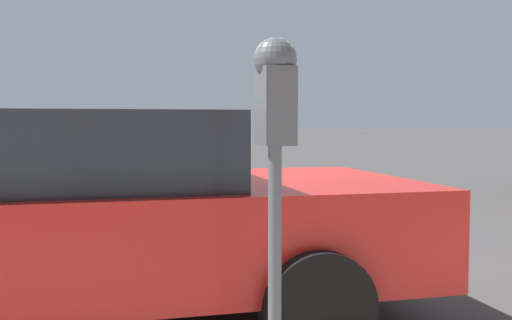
{
  "coord_description": "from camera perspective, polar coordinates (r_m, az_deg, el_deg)",
  "views": [
    {
      "loc": [
        -5.14,
        1.07,
        1.34
      ],
      "look_at": [
        -2.26,
        0.28,
        1.15
      ],
      "focal_mm": 42.0,
      "sensor_mm": 36.0,
      "label": 1
    }
  ],
  "objects": [
    {
      "name": "ground_plane",
      "position": [
        5.42,
        -3.59,
        -10.69
      ],
      "size": [
        220.0,
        220.0,
        0.0
      ],
      "primitive_type": "plane",
      "color": "#3D3A3A"
    },
    {
      "name": "car_red",
      "position": [
        4.1,
        -20.77,
        -4.76
      ],
      "size": [
        2.23,
        5.02,
        1.41
      ],
      "rotation": [
        0.0,
        0.0,
        3.12
      ],
      "color": "#B21E19",
      "rests_on": "ground_plane"
    },
    {
      "name": "parking_meter",
      "position": [
        2.62,
        1.82,
        3.63
      ],
      "size": [
        0.21,
        0.19,
        1.56
      ],
      "color": "#4C5156",
      "rests_on": "sidewalk"
    }
  ]
}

